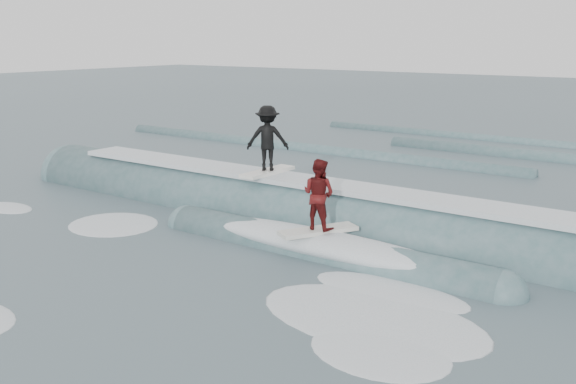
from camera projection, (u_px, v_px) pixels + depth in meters
The scene contains 6 objects.
ground at pixel (218, 260), 15.49m from camera, with size 160.00×160.00×0.00m, color #3C4F57.
breaking_wave at pixel (309, 224), 18.29m from camera, with size 24.07×3.98×2.41m.
surfer_black at pixel (268, 140), 18.91m from camera, with size 1.43×2.02×2.02m.
surfer_red at pixel (319, 198), 15.57m from camera, with size 1.49×2.00×1.85m.
whitewater at pixel (248, 283), 14.03m from camera, with size 16.15×7.58×0.10m.
far_swells at pixel (489, 156), 29.06m from camera, with size 36.10×8.65×0.80m.
Camera 1 is at (9.83, -11.02, 5.25)m, focal length 40.00 mm.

